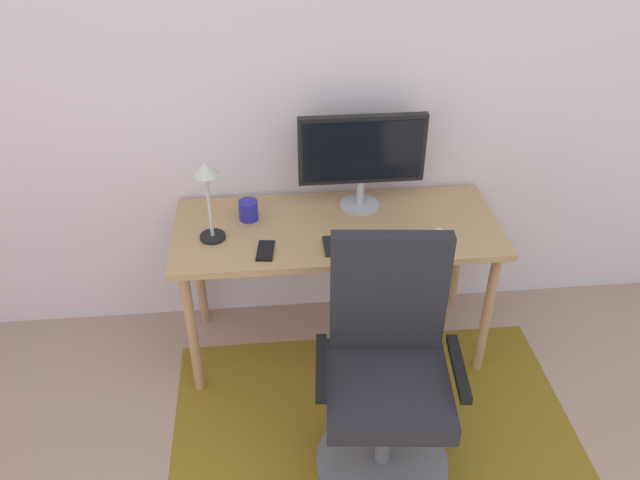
{
  "coord_description": "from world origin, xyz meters",
  "views": [
    {
      "loc": [
        -0.36,
        -0.5,
        2.24
      ],
      "look_at": [
        -0.16,
        1.58,
        0.8
      ],
      "focal_mm": 35.84,
      "sensor_mm": 36.0,
      "label": 1
    }
  ],
  "objects_px": {
    "computer_mouse": "(440,235)",
    "office_chair": "(386,387)",
    "monitor": "(362,153)",
    "desk_lamp": "(207,185)",
    "keyboard": "(375,244)",
    "cell_phone": "(266,251)",
    "desk": "(337,239)",
    "coffee_cup": "(249,210)"
  },
  "relations": [
    {
      "from": "computer_mouse",
      "to": "office_chair",
      "type": "relative_size",
      "value": 0.1
    },
    {
      "from": "monitor",
      "to": "desk_lamp",
      "type": "height_order",
      "value": "monitor"
    },
    {
      "from": "monitor",
      "to": "office_chair",
      "type": "height_order",
      "value": "monitor"
    },
    {
      "from": "keyboard",
      "to": "desk_lamp",
      "type": "xyz_separation_m",
      "value": [
        -0.68,
        0.12,
        0.25
      ]
    },
    {
      "from": "cell_phone",
      "to": "desk_lamp",
      "type": "bearing_deg",
      "value": 158.16
    },
    {
      "from": "keyboard",
      "to": "office_chair",
      "type": "distance_m",
      "value": 0.6
    },
    {
      "from": "monitor",
      "to": "cell_phone",
      "type": "height_order",
      "value": "monitor"
    },
    {
      "from": "computer_mouse",
      "to": "desk_lamp",
      "type": "height_order",
      "value": "desk_lamp"
    },
    {
      "from": "monitor",
      "to": "keyboard",
      "type": "distance_m",
      "value": 0.41
    },
    {
      "from": "computer_mouse",
      "to": "desk",
      "type": "bearing_deg",
      "value": 161.56
    },
    {
      "from": "desk",
      "to": "cell_phone",
      "type": "relative_size",
      "value": 10.24
    },
    {
      "from": "monitor",
      "to": "office_chair",
      "type": "distance_m",
      "value": 1.01
    },
    {
      "from": "desk",
      "to": "computer_mouse",
      "type": "relative_size",
      "value": 13.79
    },
    {
      "from": "coffee_cup",
      "to": "cell_phone",
      "type": "relative_size",
      "value": 0.65
    },
    {
      "from": "keyboard",
      "to": "coffee_cup",
      "type": "distance_m",
      "value": 0.59
    },
    {
      "from": "cell_phone",
      "to": "office_chair",
      "type": "height_order",
      "value": "office_chair"
    },
    {
      "from": "computer_mouse",
      "to": "desk_lamp",
      "type": "xyz_separation_m",
      "value": [
        -0.97,
        0.1,
        0.24
      ]
    },
    {
      "from": "keyboard",
      "to": "office_chair",
      "type": "bearing_deg",
      "value": -93.11
    },
    {
      "from": "cell_phone",
      "to": "desk",
      "type": "bearing_deg",
      "value": 34.88
    },
    {
      "from": "keyboard",
      "to": "desk_lamp",
      "type": "relative_size",
      "value": 1.17
    },
    {
      "from": "desk",
      "to": "keyboard",
      "type": "height_order",
      "value": "keyboard"
    },
    {
      "from": "keyboard",
      "to": "monitor",
      "type": "bearing_deg",
      "value": 92.75
    },
    {
      "from": "computer_mouse",
      "to": "cell_phone",
      "type": "bearing_deg",
      "value": -177.95
    },
    {
      "from": "desk",
      "to": "keyboard",
      "type": "relative_size",
      "value": 3.33
    },
    {
      "from": "computer_mouse",
      "to": "office_chair",
      "type": "distance_m",
      "value": 0.7
    },
    {
      "from": "coffee_cup",
      "to": "office_chair",
      "type": "distance_m",
      "value": 0.98
    },
    {
      "from": "cell_phone",
      "to": "desk_lamp",
      "type": "distance_m",
      "value": 0.36
    },
    {
      "from": "computer_mouse",
      "to": "keyboard",
      "type": "bearing_deg",
      "value": -174.98
    },
    {
      "from": "coffee_cup",
      "to": "keyboard",
      "type": "bearing_deg",
      "value": -26.25
    },
    {
      "from": "coffee_cup",
      "to": "cell_phone",
      "type": "distance_m",
      "value": 0.27
    },
    {
      "from": "desk",
      "to": "monitor",
      "type": "xyz_separation_m",
      "value": [
        0.12,
        0.15,
        0.34
      ]
    },
    {
      "from": "monitor",
      "to": "desk_lamp",
      "type": "relative_size",
      "value": 1.53
    },
    {
      "from": "cell_phone",
      "to": "desk_lamp",
      "type": "xyz_separation_m",
      "value": [
        -0.22,
        0.12,
        0.25
      ]
    },
    {
      "from": "computer_mouse",
      "to": "desk_lamp",
      "type": "bearing_deg",
      "value": 174.37
    },
    {
      "from": "cell_phone",
      "to": "office_chair",
      "type": "xyz_separation_m",
      "value": [
        0.43,
        -0.52,
        -0.3
      ]
    },
    {
      "from": "cell_phone",
      "to": "keyboard",
      "type": "bearing_deg",
      "value": 7.2
    },
    {
      "from": "keyboard",
      "to": "cell_phone",
      "type": "relative_size",
      "value": 3.07
    },
    {
      "from": "office_chair",
      "to": "desk_lamp",
      "type": "bearing_deg",
      "value": 141.43
    },
    {
      "from": "monitor",
      "to": "cell_phone",
      "type": "xyz_separation_m",
      "value": [
        -0.44,
        -0.32,
        -0.26
      ]
    },
    {
      "from": "desk",
      "to": "coffee_cup",
      "type": "bearing_deg",
      "value": 166.66
    },
    {
      "from": "keyboard",
      "to": "office_chair",
      "type": "height_order",
      "value": "office_chair"
    },
    {
      "from": "desk_lamp",
      "to": "desk",
      "type": "bearing_deg",
      "value": 4.94
    }
  ]
}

